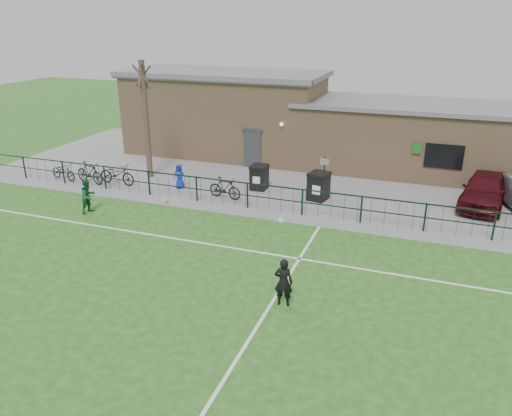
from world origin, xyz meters
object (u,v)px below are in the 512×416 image
(wheelie_bin_left, at_px, (259,178))
(car_maroon, at_px, (485,190))
(sign_post, at_px, (324,177))
(outfield_player, at_px, (88,196))
(bicycle_b, at_px, (90,173))
(bicycle_d, at_px, (225,188))
(bare_tree, at_px, (146,121))
(bicycle_c, at_px, (117,174))
(ball_ground, at_px, (166,200))
(bicycle_a, at_px, (63,171))
(wheelie_bin_right, at_px, (319,187))
(spectator_child, at_px, (179,176))

(wheelie_bin_left, height_order, car_maroon, car_maroon)
(sign_post, bearing_deg, outfield_player, -150.04)
(bicycle_b, xyz_separation_m, outfield_player, (2.49, -3.32, 0.17))
(car_maroon, relative_size, bicycle_d, 2.64)
(bicycle_d, height_order, outfield_player, outfield_player)
(bare_tree, height_order, bicycle_c, bare_tree)
(bicycle_d, bearing_deg, ball_ground, 130.56)
(bare_tree, bearing_deg, bicycle_c, -117.37)
(bare_tree, bearing_deg, ball_ground, -49.32)
(bicycle_a, height_order, outfield_player, outfield_player)
(wheelie_bin_left, xyz_separation_m, sign_post, (3.24, -0.17, 0.44))
(sign_post, bearing_deg, bicycle_c, -171.08)
(bicycle_a, bearing_deg, bicycle_c, -72.65)
(wheelie_bin_right, height_order, sign_post, sign_post)
(spectator_child, bearing_deg, wheelie_bin_left, 8.87)
(sign_post, xyz_separation_m, ball_ground, (-6.64, -3.10, -0.91))
(bicycle_d, height_order, spectator_child, spectator_child)
(wheelie_bin_left, height_order, ball_ground, wheelie_bin_left)
(wheelie_bin_left, height_order, outfield_player, outfield_player)
(bicycle_d, bearing_deg, bicycle_b, 101.14)
(bicycle_c, distance_m, spectator_child, 3.30)
(sign_post, relative_size, bicycle_c, 0.98)
(bare_tree, xyz_separation_m, wheelie_bin_left, (6.13, 0.09, -2.42))
(bicycle_a, distance_m, spectator_child, 6.38)
(wheelie_bin_right, height_order, car_maroon, car_maroon)
(outfield_player, bearing_deg, spectator_child, -15.29)
(car_maroon, xyz_separation_m, bicycle_a, (-20.29, -3.40, -0.31))
(wheelie_bin_right, xyz_separation_m, sign_post, (0.16, 0.29, 0.39))
(bare_tree, height_order, wheelie_bin_left, bare_tree)
(sign_post, bearing_deg, bicycle_a, -171.76)
(wheelie_bin_left, xyz_separation_m, bicycle_c, (-7.00, -1.77, -0.03))
(wheelie_bin_right, distance_m, bicycle_d, 4.35)
(bicycle_c, xyz_separation_m, bicycle_d, (5.94, -0.04, -0.03))
(bicycle_d, distance_m, outfield_player, 6.05)
(wheelie_bin_right, height_order, outfield_player, outfield_player)
(wheelie_bin_right, relative_size, spectator_child, 0.99)
(sign_post, relative_size, car_maroon, 0.45)
(bare_tree, relative_size, wheelie_bin_left, 5.33)
(bicycle_a, xyz_separation_m, ball_ground, (6.67, -1.17, -0.36))
(bicycle_c, height_order, spectator_child, spectator_child)
(bicycle_a, height_order, bicycle_b, bicycle_b)
(car_maroon, distance_m, bicycle_d, 11.71)
(bare_tree, xyz_separation_m, car_maroon, (16.36, 1.40, -2.22))
(wheelie_bin_right, bearing_deg, spectator_child, -161.67)
(spectator_child, bearing_deg, bicycle_d, -21.55)
(wheelie_bin_right, bearing_deg, bicycle_b, -159.92)
(bicycle_c, relative_size, outfield_player, 1.36)
(bare_tree, relative_size, car_maroon, 1.35)
(wheelie_bin_left, xyz_separation_m, bicycle_d, (-1.05, -1.81, -0.06))
(wheelie_bin_left, xyz_separation_m, wheelie_bin_right, (3.08, -0.46, 0.04))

